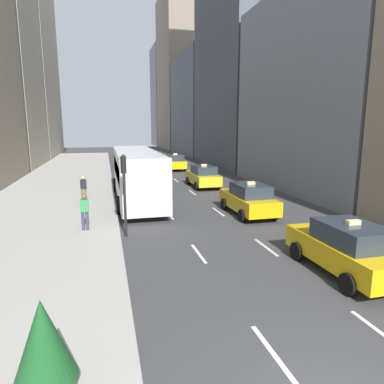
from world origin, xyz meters
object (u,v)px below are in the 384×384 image
pedestrian_mid_block (85,210)px  traffic_light_pole (124,182)px  city_bus (136,173)px  planter_with_shrub (44,354)px  pedestrian_far_walking (84,188)px  taxi_fourth (249,199)px  taxi_second (347,248)px  taxi_third (203,176)px  taxi_lead (175,162)px

pedestrian_mid_block → traffic_light_pole: 2.35m
city_bus → planter_with_shrub: city_bus is taller
pedestrian_far_walking → taxi_fourth: bearing=-28.4°
taxi_fourth → city_bus: 7.73m
pedestrian_far_walking → traffic_light_pole: size_ratio=0.46×
taxi_fourth → traffic_light_pole: size_ratio=1.22×
planter_with_shrub → pedestrian_far_walking: 16.34m
city_bus → traffic_light_pole: bearing=-98.8°
taxi_fourth → pedestrian_far_walking: bearing=151.6°
taxi_second → taxi_third: bearing=90.0°
taxi_third → pedestrian_mid_block: size_ratio=2.67×
taxi_lead → city_bus: 16.20m
taxi_third → taxi_second: bearing=-90.0°
planter_with_shrub → taxi_lead: bearing=75.0°
pedestrian_far_walking → taxi_lead: bearing=60.4°
taxi_lead → city_bus: city_bus is taller
taxi_third → pedestrian_far_walking: taxi_third is taller
taxi_lead → taxi_fourth: bearing=-90.0°
pedestrian_mid_block → planter_with_shrub: bearing=-90.5°
planter_with_shrub → traffic_light_pole: traffic_light_pole is taller
taxi_lead → pedestrian_mid_block: bearing=-111.4°
taxi_third → planter_with_shrub: 22.29m
city_bus → pedestrian_far_walking: bearing=-172.2°
taxi_second → city_bus: city_bus is taller
pedestrian_mid_block → pedestrian_far_walking: (-0.38, 6.08, 0.00)m
taxi_second → taxi_third: same height
taxi_fourth → pedestrian_mid_block: bearing=-171.4°
taxi_third → city_bus: bearing=-146.0°
city_bus → pedestrian_far_walking: (-3.26, -0.45, -0.72)m
pedestrian_mid_block → city_bus: bearing=66.2°
planter_with_shrub → taxi_fourth: bearing=53.4°
taxi_lead → taxi_third: 11.37m
taxi_lead → taxi_second: same height
taxi_second → pedestrian_mid_block: taxi_second is taller
pedestrian_mid_block → taxi_fourth: bearing=8.6°
taxi_second → pedestrian_mid_block: size_ratio=2.67×
taxi_third → city_bus: city_bus is taller
city_bus → taxi_lead: bearing=69.7°
taxi_lead → pedestrian_mid_block: taxi_lead is taller
taxi_third → pedestrian_far_walking: (-8.87, -4.24, 0.19)m
taxi_third → planter_with_shrub: bearing=-112.6°
city_bus → planter_with_shrub: size_ratio=5.95×
taxi_second → pedestrian_far_walking: (-8.87, 12.69, 0.19)m
taxi_second → pedestrian_far_walking: size_ratio=2.67×
taxi_fourth → traffic_light_pole: 7.23m
taxi_lead → planter_with_shrub: (-8.58, -31.95, 0.27)m
taxi_fourth → pedestrian_mid_block: size_ratio=2.67×
taxi_third → pedestrian_mid_block: (-8.50, -10.32, 0.19)m
planter_with_shrub → pedestrian_mid_block: 10.26m
planter_with_shrub → traffic_light_pole: 9.69m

